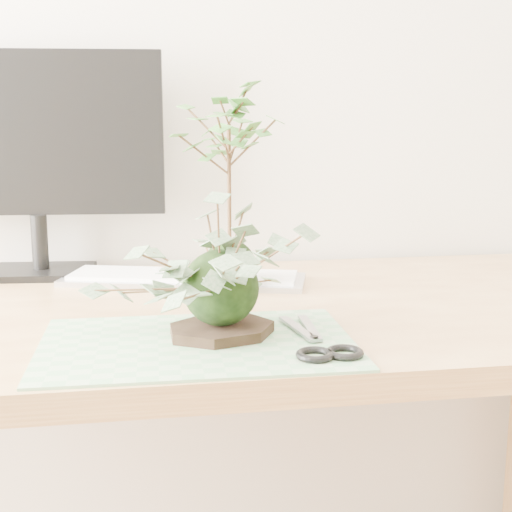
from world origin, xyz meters
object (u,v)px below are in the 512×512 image
keyboard (183,278)px  monitor (35,148)px  maple_kokedama (229,137)px  desk (227,356)px  ivy_kokedama (220,252)px

keyboard → monitor: bearing=172.8°
maple_kokedama → keyboard: 0.29m
monitor → keyboard: bearing=-18.2°
desk → maple_kokedama: maple_kokedama is taller
maple_kokedama → monitor: 0.41m
ivy_kokedama → monitor: (-0.31, 0.47, 0.13)m
ivy_kokedama → keyboard: 0.38m
desk → ivy_kokedama: bearing=-99.4°
desk → maple_kokedama: bearing=79.5°
desk → monitor: bearing=138.3°
desk → monitor: monitor is taller
ivy_kokedama → monitor: bearing=122.8°
desk → monitor: 0.56m
maple_kokedama → monitor: size_ratio=0.79×
ivy_kokedama → monitor: 0.58m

